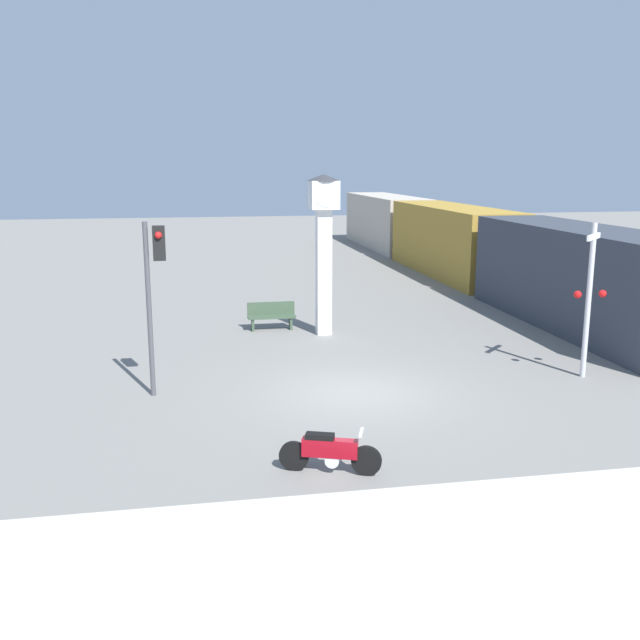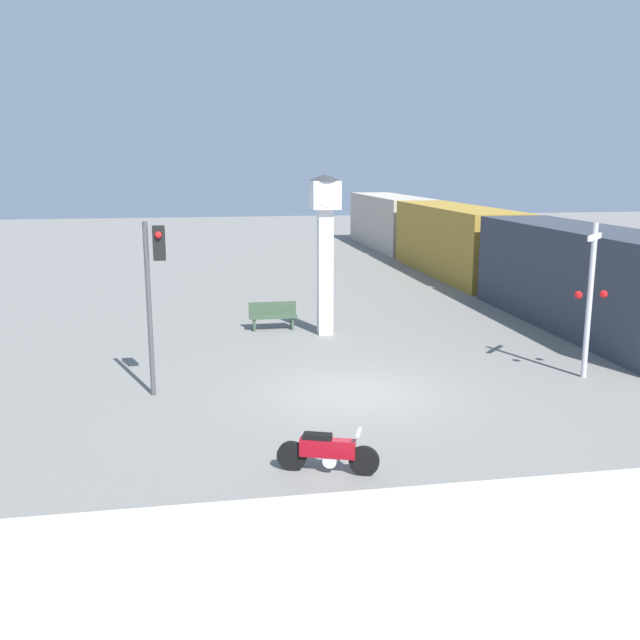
# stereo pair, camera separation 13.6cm
# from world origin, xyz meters

# --- Properties ---
(ground_plane) EXTENTS (120.00, 120.00, 0.00)m
(ground_plane) POSITION_xyz_m (0.00, 0.00, 0.00)
(ground_plane) COLOR slate
(sidewalk_strip) EXTENTS (36.00, 6.00, 0.10)m
(sidewalk_strip) POSITION_xyz_m (0.00, -8.37, 0.05)
(sidewalk_strip) COLOR #BCB7A8
(sidewalk_strip) RESTS_ON ground_plane
(motorcycle) EXTENTS (1.80, 0.75, 0.83)m
(motorcycle) POSITION_xyz_m (-1.49, -4.37, 0.40)
(motorcycle) COLOR black
(motorcycle) RESTS_ON ground_plane
(clock_tower) EXTENTS (1.06, 1.06, 5.15)m
(clock_tower) POSITION_xyz_m (0.40, 6.25, 3.37)
(clock_tower) COLOR white
(clock_tower) RESTS_ON ground_plane
(freight_train) EXTENTS (2.80, 36.30, 3.40)m
(freight_train) POSITION_xyz_m (9.15, 17.76, 1.70)
(freight_train) COLOR #333842
(freight_train) RESTS_ON ground_plane
(traffic_light) EXTENTS (0.50, 0.35, 4.17)m
(traffic_light) POSITION_xyz_m (-4.68, 0.72, 2.87)
(traffic_light) COLOR #47474C
(traffic_light) RESTS_ON ground_plane
(railroad_crossing_signal) EXTENTS (0.90, 0.82, 4.02)m
(railroad_crossing_signal) POSITION_xyz_m (6.21, 0.27, 2.19)
(railroad_crossing_signal) COLOR #B7B7BC
(railroad_crossing_signal) RESTS_ON ground_plane
(bench) EXTENTS (1.60, 0.44, 0.92)m
(bench) POSITION_xyz_m (-1.21, 7.18, 0.49)
(bench) COLOR #384C38
(bench) RESTS_ON ground_plane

